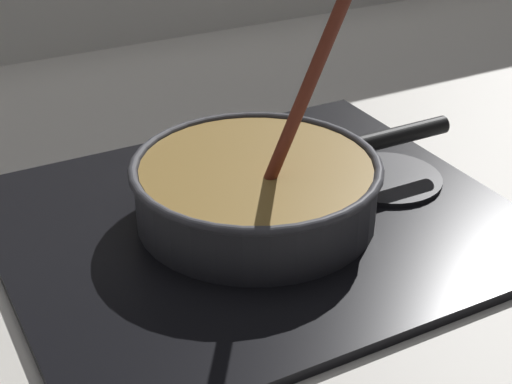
# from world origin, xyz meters

# --- Properties ---
(ground) EXTENTS (2.40, 1.60, 0.04)m
(ground) POSITION_xyz_m (0.00, 0.00, -0.02)
(ground) COLOR beige
(hob_plate) EXTENTS (0.56, 0.48, 0.01)m
(hob_plate) POSITION_xyz_m (0.01, 0.11, 0.01)
(hob_plate) COLOR black
(hob_plate) RESTS_ON ground
(burner_ring) EXTENTS (0.20, 0.20, 0.01)m
(burner_ring) POSITION_xyz_m (0.01, 0.11, 0.02)
(burner_ring) COLOR #592D0C
(burner_ring) RESTS_ON hob_plate
(spare_burner) EXTENTS (0.13, 0.13, 0.01)m
(spare_burner) POSITION_xyz_m (0.20, 0.11, 0.01)
(spare_burner) COLOR #262628
(spare_burner) RESTS_ON hob_plate
(cooking_pan) EXTENTS (0.40, 0.28, 0.33)m
(cooking_pan) POSITION_xyz_m (0.02, 0.11, 0.05)
(cooking_pan) COLOR #38383D
(cooking_pan) RESTS_ON hob_plate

